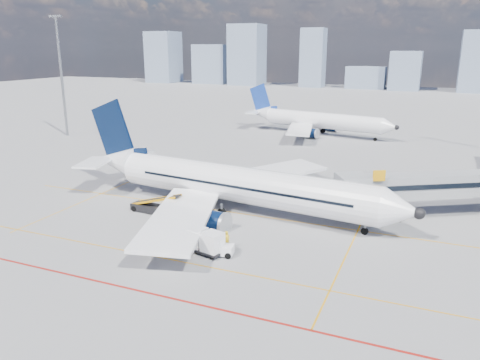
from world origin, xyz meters
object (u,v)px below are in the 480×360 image
Objects in this scene: main_aircraft at (228,183)px; belt_loader at (151,207)px; ramp_worker at (227,240)px; baggage_tug at (219,247)px; second_aircraft at (316,120)px; cargo_dolly at (204,241)px.

main_aircraft is 6.38× the size of belt_loader.
baggage_tug is at bearing -170.54° from ramp_worker.
second_aircraft is 64.80m from ramp_worker.
main_aircraft reaches higher than second_aircraft.
second_aircraft is 19.66× the size of ramp_worker.
ramp_worker is at bearing -71.54° from second_aircraft.
baggage_tug is at bearing -62.50° from main_aircraft.
cargo_dolly reaches higher than ramp_worker.
second_aircraft is at bearing 91.34° from belt_loader.
ramp_worker reaches higher than baggage_tug.
cargo_dolly is 2.37m from ramp_worker.
cargo_dolly is 2.43× the size of ramp_worker.
belt_loader is 14.04m from ramp_worker.
main_aircraft reaches higher than belt_loader.
baggage_tug is 1.63m from cargo_dolly.
belt_loader is 3.79× the size of ramp_worker.
second_aircraft is 5.19× the size of belt_loader.
main_aircraft reaches higher than baggage_tug.
second_aircraft is 66.41m from baggage_tug.
belt_loader reaches higher than ramp_worker.
belt_loader is at bearing 77.09° from ramp_worker.
ramp_worker is (4.79, -10.85, -2.30)m from main_aircraft.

